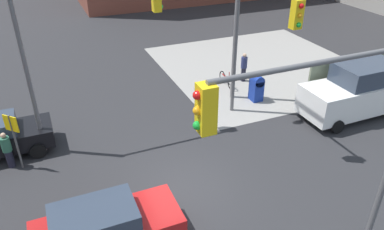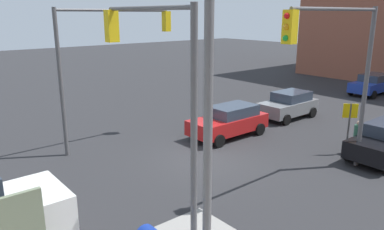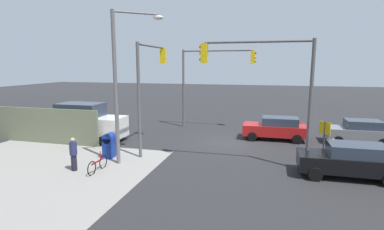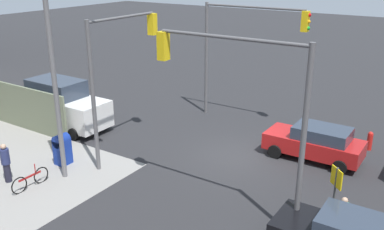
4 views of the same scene
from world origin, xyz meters
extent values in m
plane|color=#28282B|center=(0.00, 0.00, 0.00)|extent=(120.00, 120.00, 0.00)
cylinder|color=#59595B|center=(-4.50, 4.50, 3.25)|extent=(0.18, 0.18, 6.50)
cylinder|color=#59595B|center=(-1.86, 4.50, 6.38)|extent=(5.28, 0.12, 0.12)
cube|color=yellow|center=(0.78, 4.50, 5.85)|extent=(0.32, 0.36, 1.00)
sphere|color=red|center=(0.96, 4.50, 6.17)|extent=(0.18, 0.18, 0.18)
sphere|color=orange|center=(0.96, 4.50, 5.85)|extent=(0.18, 0.18, 0.18)
sphere|color=green|center=(0.96, 4.50, 5.53)|extent=(0.18, 0.18, 0.18)
cylinder|color=#59595B|center=(4.50, -4.50, 3.25)|extent=(0.18, 0.18, 6.50)
cylinder|color=#59595B|center=(1.66, -4.50, 6.38)|extent=(5.69, 0.12, 0.12)
cube|color=yellow|center=(-1.19, -4.50, 5.85)|extent=(0.32, 0.36, 1.00)
sphere|color=red|center=(-1.37, -4.50, 6.17)|extent=(0.18, 0.18, 0.18)
sphere|color=orange|center=(-1.37, -4.50, 5.85)|extent=(0.18, 0.18, 0.18)
sphere|color=green|center=(-1.37, -4.50, 5.53)|extent=(0.18, 0.18, 0.18)
cylinder|color=#59595B|center=(4.50, 4.50, 3.25)|extent=(0.18, 0.18, 6.50)
cylinder|color=#59595B|center=(4.50, 2.46, 6.38)|extent=(0.12, 4.08, 0.12)
cube|color=yellow|center=(4.50, 0.42, 5.85)|extent=(0.36, 0.32, 1.00)
sphere|color=red|center=(4.50, 0.24, 6.17)|extent=(0.18, 0.18, 0.18)
sphere|color=orange|center=(4.50, 0.24, 5.85)|extent=(0.18, 0.18, 0.18)
sphere|color=green|center=(4.50, 0.24, 5.53)|extent=(0.18, 0.18, 0.18)
cylinder|color=slate|center=(5.20, 5.80, 4.00)|extent=(0.20, 0.20, 8.00)
cylinder|color=#4C4C4C|center=(-5.40, 3.53, 1.20)|extent=(0.08, 0.08, 2.40)
cube|color=yellow|center=(-5.40, 3.53, 2.05)|extent=(0.48, 0.48, 0.64)
cylinder|color=red|center=(-5.00, -4.20, 0.40)|extent=(0.26, 0.26, 0.80)
sphere|color=red|center=(-5.00, -4.20, 0.82)|extent=(0.24, 0.24, 0.24)
cube|color=#1E389E|center=(-19.22, -1.95, 0.70)|extent=(4.18, 1.80, 0.75)
cube|color=#2D3847|center=(-19.55, -1.95, 1.35)|extent=(2.34, 1.58, 0.55)
cylinder|color=black|center=(-17.80, -1.05, 0.32)|extent=(0.64, 0.22, 0.64)
cylinder|color=black|center=(-17.80, -2.85, 0.32)|extent=(0.64, 0.22, 0.64)
cylinder|color=black|center=(-20.64, -2.85, 0.32)|extent=(0.64, 0.22, 0.64)
cube|color=slate|center=(-8.40, -1.95, 0.70)|extent=(3.87, 1.80, 0.75)
cube|color=#2D3847|center=(-8.71, -1.95, 1.35)|extent=(2.17, 1.58, 0.55)
cylinder|color=black|center=(-7.09, -1.05, 0.32)|extent=(0.64, 0.22, 0.64)
cylinder|color=black|center=(-7.09, -2.85, 0.32)|extent=(0.64, 0.22, 0.64)
cylinder|color=black|center=(-9.72, -1.05, 0.32)|extent=(0.64, 0.22, 0.64)
cylinder|color=black|center=(-9.72, -2.85, 0.32)|extent=(0.64, 0.22, 0.64)
cylinder|color=black|center=(-4.75, 4.02, 0.32)|extent=(0.64, 0.22, 0.64)
cylinder|color=black|center=(-7.78, 4.02, 0.32)|extent=(0.64, 0.22, 0.64)
cube|color=#B21919|center=(-3.02, -1.73, 0.70)|extent=(4.36, 1.80, 0.75)
cube|color=#2D3847|center=(-3.36, -1.73, 1.35)|extent=(2.44, 1.58, 0.55)
cylinder|color=black|center=(-1.53, -0.83, 0.32)|extent=(0.64, 0.22, 0.64)
cylinder|color=black|center=(-1.53, -2.63, 0.32)|extent=(0.64, 0.22, 0.64)
cylinder|color=black|center=(-4.50, -0.83, 0.32)|extent=(0.64, 0.22, 0.64)
cylinder|color=black|center=(-4.50, -2.63, 0.32)|extent=(0.64, 0.22, 0.64)
cylinder|color=black|center=(7.91, 0.75, 0.32)|extent=(0.64, 0.22, 0.64)
cylinder|color=#2D664C|center=(-5.80, 3.80, 1.06)|extent=(0.36, 0.36, 0.60)
sphere|color=tan|center=(-5.80, 3.80, 1.47)|extent=(0.21, 0.21, 0.21)
cylinder|color=#1E1E2D|center=(-5.80, 3.80, 0.38)|extent=(0.28, 0.28, 0.76)
camera|label=1|loc=(-3.81, -10.03, 9.21)|focal=35.00mm
camera|label=2|loc=(10.31, 11.44, 6.24)|focal=35.00mm
camera|label=3|loc=(-2.53, 19.86, 5.27)|focal=28.00mm
camera|label=4|loc=(-8.26, 16.40, 8.66)|focal=40.00mm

